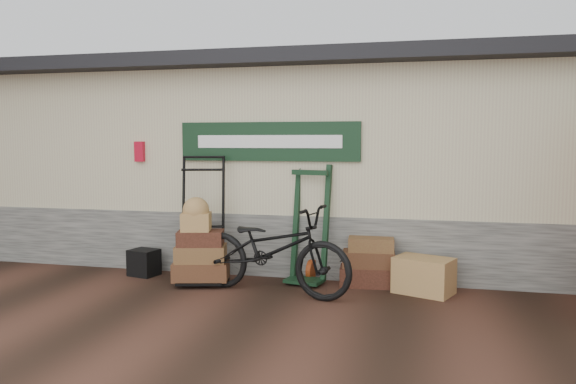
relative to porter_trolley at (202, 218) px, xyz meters
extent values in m
plane|color=black|center=(1.14, -0.52, -0.89)|extent=(80.00, 80.00, 0.00)
cube|color=#4C4C47|center=(1.14, 2.23, -0.44)|extent=(14.00, 3.54, 0.90)
cube|color=#BDAF8A|center=(1.14, 2.23, 1.06)|extent=(14.00, 3.50, 2.10)
cube|color=black|center=(1.14, 2.08, 2.21)|extent=(14.40, 4.10, 0.20)
cube|color=black|center=(0.84, 0.45, 1.06)|extent=(2.60, 0.06, 0.55)
cube|color=white|center=(0.84, 0.41, 1.06)|extent=(2.10, 0.01, 0.18)
cube|color=#B30C23|center=(-1.16, 0.45, 0.91)|extent=(0.14, 0.10, 0.30)
cube|color=olive|center=(3.00, 0.08, -0.66)|extent=(0.83, 0.70, 0.46)
cube|color=black|center=(-0.97, 0.12, -0.70)|extent=(0.45, 0.41, 0.38)
imported|color=black|center=(1.09, -0.40, -0.25)|extent=(1.22, 2.32, 1.28)
camera|label=1|loc=(2.94, -7.22, 1.07)|focal=35.00mm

